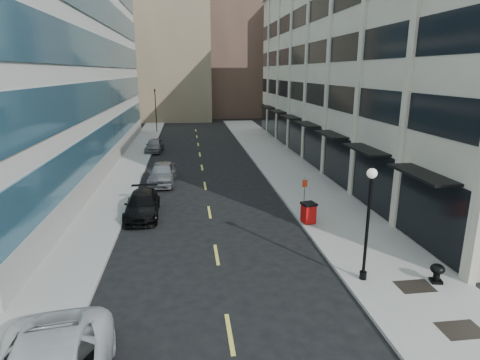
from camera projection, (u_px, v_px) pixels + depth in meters
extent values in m
cube|color=gray|center=(301.00, 181.00, 31.44)|extent=(5.00, 80.00, 0.15)
cube|color=gray|center=(117.00, 188.00, 29.69)|extent=(3.00, 80.00, 0.15)
cube|color=beige|center=(384.00, 65.00, 36.99)|extent=(14.00, 46.00, 18.00)
cube|color=black|center=(307.00, 141.00, 37.95)|extent=(0.18, 46.00, 3.60)
cube|color=black|center=(309.00, 93.00, 36.77)|extent=(0.12, 46.00, 1.80)
cube|color=black|center=(311.00, 53.00, 35.86)|extent=(0.12, 46.00, 1.80)
cube|color=black|center=(313.00, 11.00, 34.94)|extent=(0.12, 46.00, 1.80)
cube|color=beige|center=(412.00, 59.00, 19.85)|extent=(0.35, 0.60, 18.00)
cube|color=beige|center=(361.00, 62.00, 25.59)|extent=(0.35, 0.60, 18.00)
cube|color=beige|center=(329.00, 64.00, 31.33)|extent=(0.35, 0.60, 18.00)
cube|color=beige|center=(307.00, 65.00, 37.07)|extent=(0.35, 0.60, 18.00)
cube|color=beige|center=(291.00, 66.00, 42.81)|extent=(0.35, 0.60, 18.00)
cube|color=beige|center=(278.00, 66.00, 48.56)|extent=(0.35, 0.60, 18.00)
cube|color=beige|center=(269.00, 67.00, 54.30)|extent=(0.35, 0.60, 18.00)
cube|color=black|center=(422.00, 174.00, 18.23)|extent=(1.30, 4.00, 0.12)
cube|color=black|center=(365.00, 149.00, 23.97)|extent=(1.30, 4.00, 0.12)
cube|color=black|center=(331.00, 134.00, 29.71)|extent=(1.30, 4.00, 0.12)
cube|color=black|center=(307.00, 124.00, 35.46)|extent=(1.30, 4.00, 0.12)
cube|color=black|center=(290.00, 117.00, 41.20)|extent=(1.30, 4.00, 0.12)
cube|color=black|center=(278.00, 111.00, 46.94)|extent=(1.30, 4.00, 0.12)
cube|color=black|center=(268.00, 107.00, 52.68)|extent=(1.30, 4.00, 0.12)
cube|color=beige|center=(2.00, 51.00, 32.61)|extent=(16.00, 46.00, 20.00)
cube|color=gray|center=(113.00, 158.00, 35.99)|extent=(0.20, 46.00, 1.80)
cube|color=#326076|center=(110.00, 135.00, 35.44)|extent=(0.14, 45.60, 2.40)
cube|color=#326076|center=(107.00, 94.00, 34.53)|extent=(0.14, 45.60, 2.40)
cube|color=#326076|center=(103.00, 52.00, 33.61)|extent=(0.14, 45.60, 2.40)
cube|color=#326076|center=(100.00, 7.00, 32.69)|extent=(0.14, 45.60, 2.40)
cube|color=#7E6E52|center=(169.00, 39.00, 72.29)|extent=(14.00, 18.00, 28.00)
cube|color=brown|center=(232.00, 25.00, 76.83)|extent=(12.00, 16.00, 34.00)
cube|color=#7E6E52|center=(122.00, 58.00, 81.40)|extent=(12.00, 14.00, 22.00)
cube|color=beige|center=(290.00, 63.00, 74.17)|extent=(10.00, 14.00, 20.00)
cube|color=black|center=(461.00, 330.00, 13.25)|extent=(1.40, 1.00, 0.01)
cube|color=black|center=(415.00, 286.00, 15.93)|extent=(1.40, 1.00, 0.01)
cube|color=#D8CC4C|center=(230.00, 333.00, 13.30)|extent=(0.15, 2.20, 0.01)
cube|color=#D8CC4C|center=(217.00, 254.00, 19.04)|extent=(0.15, 2.20, 0.01)
cube|color=#D8CC4C|center=(209.00, 212.00, 24.78)|extent=(0.15, 2.20, 0.01)
cube|color=#D8CC4C|center=(205.00, 186.00, 30.52)|extent=(0.15, 2.20, 0.01)
cube|color=#D8CC4C|center=(202.00, 168.00, 36.26)|extent=(0.15, 2.20, 0.01)
cube|color=#D8CC4C|center=(200.00, 154.00, 42.01)|extent=(0.15, 2.20, 0.01)
cube|color=#D8CC4C|center=(198.00, 144.00, 47.75)|extent=(0.15, 2.20, 0.01)
cube|color=#D8CC4C|center=(197.00, 137.00, 53.49)|extent=(0.15, 2.20, 0.01)
cube|color=#D8CC4C|center=(196.00, 130.00, 59.23)|extent=(0.15, 2.20, 0.01)
cylinder|color=black|center=(156.00, 112.00, 55.85)|extent=(0.12, 0.12, 6.00)
imported|color=black|center=(155.00, 90.00, 55.06)|extent=(0.66, 0.66, 1.98)
imported|color=black|center=(142.00, 205.00, 23.94)|extent=(2.08, 4.87, 1.40)
imported|color=gray|center=(163.00, 173.00, 30.86)|extent=(2.23, 5.01, 1.68)
imported|color=slate|center=(154.00, 145.00, 43.19)|extent=(2.01, 4.35, 1.44)
cube|color=red|center=(308.00, 213.00, 22.46)|extent=(0.78, 0.78, 1.05)
cube|color=black|center=(309.00, 204.00, 22.31)|extent=(0.88, 0.88, 0.13)
cylinder|color=black|center=(303.00, 219.00, 22.88)|extent=(0.06, 0.23, 0.23)
cylinder|color=black|center=(310.00, 219.00, 22.94)|extent=(0.06, 0.23, 0.23)
cylinder|color=black|center=(363.00, 275.00, 16.48)|extent=(0.29, 0.29, 0.33)
cylinder|color=black|center=(367.00, 227.00, 15.93)|extent=(0.13, 0.13, 4.17)
sphere|color=silver|center=(372.00, 173.00, 15.35)|extent=(0.40, 0.40, 0.40)
cone|color=black|center=(373.00, 168.00, 15.29)|extent=(0.11, 0.11, 0.16)
cylinder|color=slate|center=(304.00, 198.00, 22.85)|extent=(0.05, 0.05, 2.52)
cube|color=red|center=(305.00, 183.00, 22.60)|extent=(0.30, 0.05, 0.40)
cube|color=black|center=(436.00, 281.00, 16.23)|extent=(0.51, 0.51, 0.12)
cylinder|color=black|center=(437.00, 275.00, 16.17)|extent=(0.27, 0.27, 0.41)
ellipsoid|color=black|center=(438.00, 269.00, 16.09)|extent=(0.57, 0.57, 0.40)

